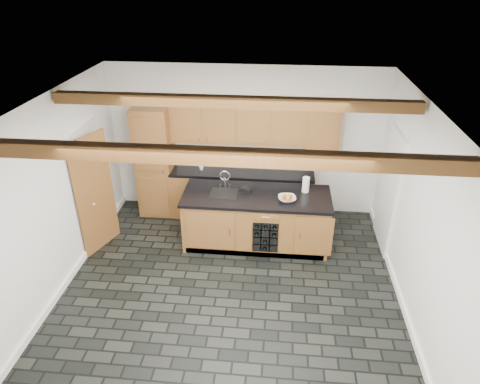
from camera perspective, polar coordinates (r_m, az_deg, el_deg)
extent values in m
plane|color=black|center=(6.57, -1.35, -12.90)|extent=(5.00, 5.00, 0.00)
plane|color=white|center=(7.99, 0.68, 6.80)|extent=(5.00, 0.00, 5.00)
plane|color=white|center=(6.51, -23.90, -1.04)|extent=(0.00, 5.00, 5.00)
plane|color=white|center=(6.01, 22.93, -3.35)|extent=(0.00, 5.00, 5.00)
plane|color=white|center=(5.17, -1.71, 11.12)|extent=(5.00, 5.00, 0.00)
cube|color=#543715|center=(4.09, -3.78, 4.80)|extent=(4.90, 0.15, 0.15)
cube|color=#543715|center=(5.77, -0.94, 11.92)|extent=(4.90, 0.15, 0.15)
cube|color=white|center=(7.21, -21.66, -10.44)|extent=(0.04, 5.00, 0.10)
cube|color=white|center=(6.76, 20.60, -13.15)|extent=(0.04, 5.00, 0.10)
cube|color=white|center=(7.68, -18.84, 1.19)|extent=(0.06, 0.94, 2.04)
cube|color=brown|center=(7.35, -18.78, -0.24)|extent=(0.31, 0.77, 2.00)
cube|color=white|center=(7.44, 19.27, 0.18)|extent=(0.06, 0.98, 2.04)
cube|color=black|center=(7.45, 19.43, 0.04)|extent=(0.02, 0.86, 1.96)
cube|color=brown|center=(8.15, -11.19, 4.03)|extent=(0.65, 0.60, 2.10)
cube|color=brown|center=(8.12, 0.28, -0.28)|extent=(2.60, 0.60, 0.88)
cube|color=black|center=(7.91, 0.29, 2.68)|extent=(2.64, 0.62, 0.05)
cube|color=white|center=(8.06, 0.49, 5.39)|extent=(2.60, 0.02, 0.52)
cube|color=brown|center=(7.69, -0.36, 9.31)|extent=(2.40, 0.35, 0.75)
cube|color=brown|center=(7.73, 10.89, 7.91)|extent=(0.60, 0.35, 1.00)
cube|color=brown|center=(7.33, 2.15, -3.76)|extent=(2.40, 0.90, 0.88)
cube|color=black|center=(7.09, 2.22, -0.57)|extent=(2.46, 0.96, 0.05)
cube|color=brown|center=(6.99, -4.01, -5.17)|extent=(0.80, 0.02, 0.70)
cube|color=brown|center=(6.94, 9.80, -5.85)|extent=(0.60, 0.02, 0.70)
cube|color=black|center=(7.08, 3.44, -5.43)|extent=(0.42, 0.30, 0.56)
cylinder|color=black|center=(7.01, 4.59, -5.19)|extent=(0.07, 0.26, 0.07)
cylinder|color=black|center=(6.93, 4.64, -4.22)|extent=(0.07, 0.26, 0.07)
cylinder|color=black|center=(7.02, 2.30, -5.08)|extent=(0.07, 0.26, 0.07)
cylinder|color=black|center=(6.94, 2.32, -4.11)|extent=(0.07, 0.26, 0.07)
cylinder|color=black|center=(7.17, 3.38, -7.00)|extent=(0.07, 0.26, 0.07)
cylinder|color=black|center=(7.09, 3.41, -6.08)|extent=(0.07, 0.26, 0.07)
cylinder|color=black|center=(6.94, 3.48, -4.17)|extent=(0.07, 0.26, 0.07)
cube|color=black|center=(7.13, -2.19, -0.22)|extent=(0.45, 0.40, 0.02)
cylinder|color=silver|center=(7.24, -2.02, 1.19)|extent=(0.02, 0.02, 0.20)
torus|color=silver|center=(7.18, -2.04, 2.18)|extent=(0.18, 0.02, 0.18)
cylinder|color=silver|center=(7.28, -2.63, 0.79)|extent=(0.02, 0.02, 0.08)
cylinder|color=silver|center=(7.26, -1.38, 0.74)|extent=(0.02, 0.02, 0.08)
cube|color=black|center=(7.20, 0.74, 0.35)|extent=(0.22, 0.18, 0.04)
cylinder|color=black|center=(7.19, 0.74, 0.56)|extent=(0.13, 0.13, 0.02)
imported|color=beige|center=(6.93, 6.28, -0.90)|extent=(0.32, 0.32, 0.07)
sphere|color=red|center=(6.92, 6.71, -0.64)|extent=(0.07, 0.07, 0.07)
sphere|color=gold|center=(6.96, 6.43, -0.44)|extent=(0.07, 0.07, 0.07)
sphere|color=olive|center=(6.94, 5.97, -0.49)|extent=(0.07, 0.07, 0.07)
sphere|color=red|center=(6.89, 5.96, -0.72)|extent=(0.07, 0.07, 0.07)
sphere|color=#C58816|center=(6.87, 6.42, -0.82)|extent=(0.07, 0.07, 0.07)
cylinder|color=white|center=(7.20, 8.77, 0.98)|extent=(0.12, 0.12, 0.26)
imported|color=white|center=(7.96, -5.17, 3.26)|extent=(0.12, 0.12, 0.09)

